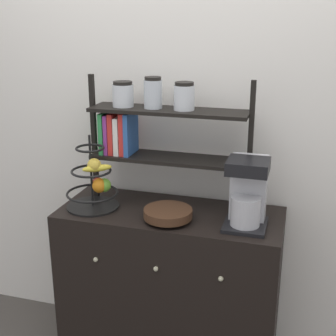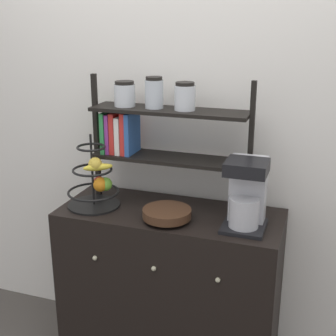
# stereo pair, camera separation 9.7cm
# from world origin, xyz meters

# --- Properties ---
(wall_back) EXTENTS (7.00, 0.05, 2.60)m
(wall_back) POSITION_xyz_m (0.00, 0.51, 1.30)
(wall_back) COLOR silver
(wall_back) RESTS_ON ground_plane
(sideboard) EXTENTS (1.13, 0.48, 0.88)m
(sideboard) POSITION_xyz_m (0.00, 0.23, 0.44)
(sideboard) COLOR black
(sideboard) RESTS_ON ground_plane
(coffee_maker) EXTENTS (0.20, 0.22, 0.33)m
(coffee_maker) POSITION_xyz_m (0.39, 0.19, 1.04)
(coffee_maker) COLOR black
(coffee_maker) RESTS_ON sideboard
(fruit_stand) EXTENTS (0.27, 0.27, 0.38)m
(fruit_stand) POSITION_xyz_m (-0.39, 0.19, 1.00)
(fruit_stand) COLOR black
(fruit_stand) RESTS_ON sideboard
(wooden_bowl) EXTENTS (0.24, 0.24, 0.06)m
(wooden_bowl) POSITION_xyz_m (0.02, 0.13, 0.91)
(wooden_bowl) COLOR #422819
(wooden_bowl) RESTS_ON sideboard
(shelf_hutch) EXTENTS (0.84, 0.20, 0.66)m
(shelf_hutch) POSITION_xyz_m (-0.14, 0.33, 1.30)
(shelf_hutch) COLOR black
(shelf_hutch) RESTS_ON sideboard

